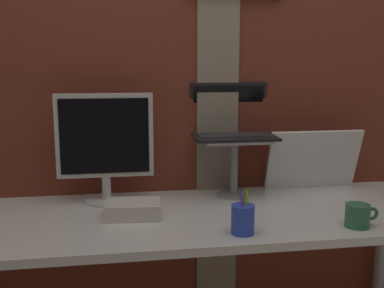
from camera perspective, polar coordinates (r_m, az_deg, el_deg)
The scene contains 9 objects.
brick_wall_back at distance 2.07m, azimuth -1.29°, elevation 7.92°, with size 3.74×0.16×2.46m.
desk at distance 1.80m, azimuth 0.51°, elevation -10.69°, with size 2.01×0.66×0.74m.
monitor at distance 1.89m, azimuth -10.64°, elevation 0.33°, with size 0.39×0.18×0.44m.
laptop_stand at distance 1.97m, azimuth 5.22°, elevation -1.69°, with size 0.28×0.22×0.25m.
laptop at distance 2.01m, azimuth 4.81°, elevation 2.80°, with size 0.34×0.27×0.23m.
whiteboard_panel at distance 2.14m, azimuth 14.67°, elevation -1.92°, with size 0.42×0.02×0.28m, color white.
pen_cup at distance 1.57m, azimuth 6.27°, elevation -9.15°, with size 0.08×0.08×0.16m.
coffee_mug at distance 1.73m, azimuth 19.72°, elevation -8.27°, with size 0.12×0.08×0.08m.
paper_clutter_stack at distance 1.75m, azimuth -7.23°, elevation -7.96°, with size 0.20×0.14×0.06m, color silver.
Camera 1 is at (-0.28, -1.56, 1.31)m, focal length 43.41 mm.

